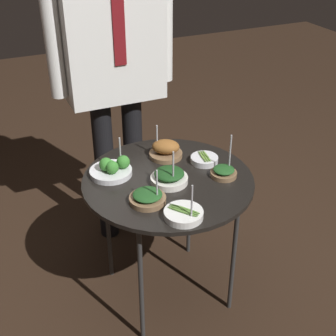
{
  "coord_description": "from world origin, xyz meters",
  "views": [
    {
      "loc": [
        -0.67,
        -1.49,
        1.67
      ],
      "look_at": [
        0.0,
        0.0,
        0.69
      ],
      "focal_mm": 50.0,
      "sensor_mm": 36.0,
      "label": 1
    }
  ],
  "objects_px": {
    "bowl_spinach_near_rim": "(169,177)",
    "bowl_asparagus_back_right": "(184,214)",
    "serving_cart": "(168,186)",
    "bowl_spinach_front_right": "(148,197)",
    "bowl_spinach_back_left": "(224,172)",
    "bowl_roast_front_center": "(166,150)",
    "bowl_broccoli_front_left": "(112,169)",
    "waiter_figure": "(112,51)",
    "bowl_asparagus_center": "(204,159)"
  },
  "relations": [
    {
      "from": "waiter_figure",
      "to": "serving_cart",
      "type": "bearing_deg",
      "value": -85.78
    },
    {
      "from": "bowl_roast_front_center",
      "to": "bowl_spinach_back_left",
      "type": "height_order",
      "value": "bowl_spinach_back_left"
    },
    {
      "from": "bowl_spinach_near_rim",
      "to": "bowl_broccoli_front_left",
      "type": "bearing_deg",
      "value": 141.65
    },
    {
      "from": "bowl_roast_front_center",
      "to": "bowl_asparagus_back_right",
      "type": "relative_size",
      "value": 0.96
    },
    {
      "from": "bowl_spinach_near_rim",
      "to": "waiter_figure",
      "type": "relative_size",
      "value": 0.1
    },
    {
      "from": "bowl_asparagus_center",
      "to": "waiter_figure",
      "type": "bearing_deg",
      "value": 116.64
    },
    {
      "from": "serving_cart",
      "to": "bowl_asparagus_back_right",
      "type": "relative_size",
      "value": 4.51
    },
    {
      "from": "bowl_asparagus_center",
      "to": "bowl_spinach_front_right",
      "type": "bearing_deg",
      "value": -152.19
    },
    {
      "from": "serving_cart",
      "to": "waiter_figure",
      "type": "relative_size",
      "value": 0.44
    },
    {
      "from": "bowl_roast_front_center",
      "to": "bowl_broccoli_front_left",
      "type": "relative_size",
      "value": 0.85
    },
    {
      "from": "bowl_asparagus_back_right",
      "to": "waiter_figure",
      "type": "bearing_deg",
      "value": 88.72
    },
    {
      "from": "bowl_asparagus_back_right",
      "to": "serving_cart",
      "type": "bearing_deg",
      "value": 77.86
    },
    {
      "from": "bowl_roast_front_center",
      "to": "waiter_figure",
      "type": "height_order",
      "value": "waiter_figure"
    },
    {
      "from": "serving_cart",
      "to": "bowl_asparagus_center",
      "type": "bearing_deg",
      "value": 15.95
    },
    {
      "from": "bowl_spinach_near_rim",
      "to": "bowl_asparagus_back_right",
      "type": "relative_size",
      "value": 1.04
    },
    {
      "from": "bowl_spinach_near_rim",
      "to": "bowl_spinach_front_right",
      "type": "xyz_separation_m",
      "value": [
        -0.13,
        -0.09,
        -0.01
      ]
    },
    {
      "from": "bowl_asparagus_center",
      "to": "bowl_asparagus_back_right",
      "type": "height_order",
      "value": "bowl_asparagus_back_right"
    },
    {
      "from": "waiter_figure",
      "to": "bowl_broccoli_front_left",
      "type": "bearing_deg",
      "value": -111.4
    },
    {
      "from": "bowl_spinach_near_rim",
      "to": "bowl_spinach_back_left",
      "type": "xyz_separation_m",
      "value": [
        0.23,
        -0.05,
        -0.01
      ]
    },
    {
      "from": "bowl_spinach_front_right",
      "to": "bowl_roast_front_center",
      "type": "bearing_deg",
      "value": 54.96
    },
    {
      "from": "bowl_roast_front_center",
      "to": "bowl_spinach_near_rim",
      "type": "xyz_separation_m",
      "value": [
        -0.07,
        -0.2,
        -0.01
      ]
    },
    {
      "from": "bowl_spinach_back_left",
      "to": "bowl_asparagus_back_right",
      "type": "height_order",
      "value": "bowl_spinach_back_left"
    },
    {
      "from": "bowl_spinach_back_left",
      "to": "bowl_broccoli_front_left",
      "type": "bearing_deg",
      "value": 154.45
    },
    {
      "from": "bowl_spinach_front_right",
      "to": "bowl_broccoli_front_left",
      "type": "distance_m",
      "value": 0.25
    },
    {
      "from": "serving_cart",
      "to": "bowl_spinach_near_rim",
      "type": "distance_m",
      "value": 0.07
    },
    {
      "from": "bowl_spinach_near_rim",
      "to": "bowl_spinach_back_left",
      "type": "bearing_deg",
      "value": -11.95
    },
    {
      "from": "bowl_spinach_back_left",
      "to": "bowl_asparagus_back_right",
      "type": "distance_m",
      "value": 0.33
    },
    {
      "from": "bowl_spinach_back_left",
      "to": "waiter_figure",
      "type": "distance_m",
      "value": 0.76
    },
    {
      "from": "serving_cart",
      "to": "bowl_spinach_near_rim",
      "type": "height_order",
      "value": "bowl_spinach_near_rim"
    },
    {
      "from": "bowl_roast_front_center",
      "to": "bowl_asparagus_center",
      "type": "height_order",
      "value": "bowl_roast_front_center"
    },
    {
      "from": "bowl_spinach_front_right",
      "to": "bowl_asparagus_center",
      "type": "distance_m",
      "value": 0.38
    },
    {
      "from": "bowl_spinach_front_right",
      "to": "waiter_figure",
      "type": "distance_m",
      "value": 0.76
    },
    {
      "from": "bowl_asparagus_center",
      "to": "bowl_roast_front_center",
      "type": "bearing_deg",
      "value": 139.4
    },
    {
      "from": "bowl_roast_front_center",
      "to": "bowl_asparagus_back_right",
      "type": "height_order",
      "value": "bowl_asparagus_back_right"
    },
    {
      "from": "bowl_spinach_near_rim",
      "to": "waiter_figure",
      "type": "xyz_separation_m",
      "value": [
        -0.03,
        0.56,
        0.37
      ]
    },
    {
      "from": "serving_cart",
      "to": "bowl_spinach_back_left",
      "type": "distance_m",
      "value": 0.24
    },
    {
      "from": "bowl_roast_front_center",
      "to": "bowl_spinach_front_right",
      "type": "relative_size",
      "value": 1.01
    },
    {
      "from": "bowl_spinach_front_right",
      "to": "waiter_figure",
      "type": "bearing_deg",
      "value": 81.28
    },
    {
      "from": "serving_cart",
      "to": "bowl_spinach_near_rim",
      "type": "relative_size",
      "value": 4.33
    },
    {
      "from": "bowl_asparagus_back_right",
      "to": "waiter_figure",
      "type": "distance_m",
      "value": 0.88
    },
    {
      "from": "serving_cart",
      "to": "bowl_spinach_front_right",
      "type": "bearing_deg",
      "value": -138.89
    },
    {
      "from": "bowl_spinach_back_left",
      "to": "bowl_asparagus_center",
      "type": "distance_m",
      "value": 0.14
    },
    {
      "from": "bowl_spinach_front_right",
      "to": "bowl_asparagus_back_right",
      "type": "distance_m",
      "value": 0.17
    },
    {
      "from": "bowl_roast_front_center",
      "to": "bowl_broccoli_front_left",
      "type": "distance_m",
      "value": 0.27
    },
    {
      "from": "serving_cart",
      "to": "bowl_spinach_back_left",
      "type": "bearing_deg",
      "value": -19.6
    },
    {
      "from": "waiter_figure",
      "to": "bowl_asparagus_center",
      "type": "bearing_deg",
      "value": -63.36
    },
    {
      "from": "bowl_spinach_back_left",
      "to": "bowl_asparagus_center",
      "type": "height_order",
      "value": "bowl_spinach_back_left"
    },
    {
      "from": "waiter_figure",
      "to": "bowl_spinach_back_left",
      "type": "bearing_deg",
      "value": -67.1
    },
    {
      "from": "bowl_asparagus_center",
      "to": "bowl_asparagus_back_right",
      "type": "xyz_separation_m",
      "value": [
        -0.26,
        -0.32,
        0.0
      ]
    },
    {
      "from": "bowl_spinach_back_left",
      "to": "bowl_roast_front_center",
      "type": "bearing_deg",
      "value": 121.5
    }
  ]
}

